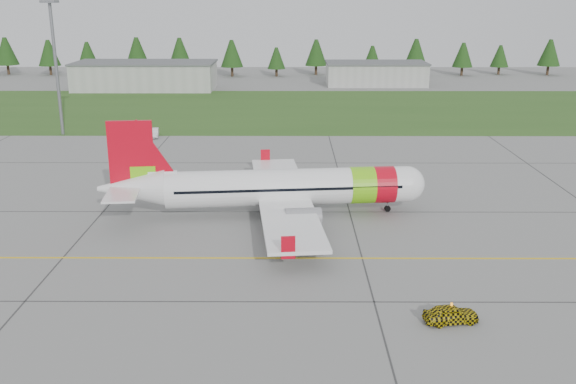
{
  "coord_description": "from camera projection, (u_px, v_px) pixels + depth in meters",
  "views": [
    {
      "loc": [
        4.01,
        -41.47,
        20.87
      ],
      "look_at": [
        3.78,
        16.25,
        3.26
      ],
      "focal_mm": 40.0,
      "sensor_mm": 36.0,
      "label": 1
    }
  ],
  "objects": [
    {
      "name": "hangar_east",
      "position": [
        376.0,
        74.0,
        157.78
      ],
      "size": [
        24.0,
        12.0,
        5.2
      ],
      "primitive_type": "cube",
      "color": "#A8A8A3",
      "rests_on": "ground"
    },
    {
      "name": "follow_me_car",
      "position": [
        452.0,
        298.0,
        42.34
      ],
      "size": [
        1.47,
        1.66,
        3.66
      ],
      "primitive_type": "imported",
      "rotation": [
        0.0,
        0.0,
        1.74
      ],
      "color": "#D9BF0C",
      "rests_on": "ground"
    },
    {
      "name": "treeline",
      "position": [
        276.0,
        57.0,
        176.31
      ],
      "size": [
        160.0,
        8.0,
        10.0
      ],
      "primitive_type": null,
      "color": "#1C3F14",
      "rests_on": "ground"
    },
    {
      "name": "floodlight_mast",
      "position": [
        57.0,
        71.0,
        98.45
      ],
      "size": [
        0.5,
        0.5,
        20.0
      ],
      "primitive_type": "cylinder",
      "color": "slate",
      "rests_on": "ground"
    },
    {
      "name": "hangar_west",
      "position": [
        146.0,
        76.0,
        150.23
      ],
      "size": [
        32.0,
        14.0,
        6.0
      ],
      "primitive_type": "cube",
      "color": "#A8A8A3",
      "rests_on": "ground"
    },
    {
      "name": "aircraft",
      "position": [
        280.0,
        188.0,
        63.28
      ],
      "size": [
        32.23,
        29.84,
        9.77
      ],
      "rotation": [
        0.0,
        0.0,
        0.1
      ],
      "color": "white",
      "rests_on": "ground"
    },
    {
      "name": "service_van",
      "position": [
        153.0,
        124.0,
        98.97
      ],
      "size": [
        1.63,
        1.56,
        4.14
      ],
      "primitive_type": "imported",
      "rotation": [
        0.0,
        0.0,
        0.15
      ],
      "color": "silver",
      "rests_on": "ground"
    },
    {
      "name": "ground",
      "position": [
        234.0,
        302.0,
        45.77
      ],
      "size": [
        320.0,
        320.0,
        0.0
      ],
      "primitive_type": "plane",
      "color": "gray",
      "rests_on": "ground"
    },
    {
      "name": "taxi_guideline",
      "position": [
        242.0,
        258.0,
        53.42
      ],
      "size": [
        120.0,
        0.25,
        0.02
      ],
      "primitive_type": "cube",
      "color": "gold",
      "rests_on": "ground"
    },
    {
      "name": "grass_strip",
      "position": [
        270.0,
        109.0,
        124.2
      ],
      "size": [
        320.0,
        50.0,
        0.03
      ],
      "primitive_type": "cube",
      "color": "#30561E",
      "rests_on": "ground"
    }
  ]
}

